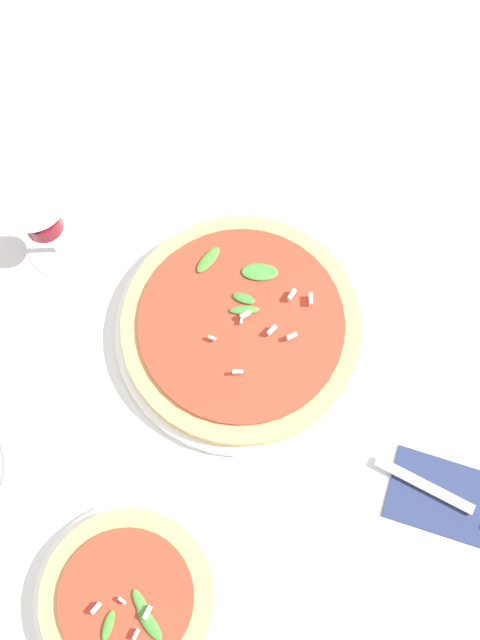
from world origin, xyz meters
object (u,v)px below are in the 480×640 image
object	(u,v)px
pizza_arugula_main	(240,323)
pizza_personal_side	(128,598)
wine_glass	(40,216)
fork	(453,500)

from	to	relation	value
pizza_arugula_main	pizza_personal_side	world-z (taller)	same
wine_glass	fork	bearing A→B (deg)	1.32
pizza_personal_side	wine_glass	xyz separation A→B (m)	(-0.34, 0.29, 0.08)
wine_glass	fork	xyz separation A→B (m)	(0.59, 0.01, -0.09)
pizza_arugula_main	pizza_personal_side	bearing A→B (deg)	-76.20
pizza_arugula_main	wine_glass	bearing A→B (deg)	-169.42
pizza_personal_side	fork	bearing A→B (deg)	50.86
pizza_arugula_main	fork	bearing A→B (deg)	-6.12
pizza_arugula_main	wine_glass	xyz separation A→B (m)	(-0.26, -0.05, 0.08)
pizza_arugula_main	pizza_personal_side	xyz separation A→B (m)	(0.08, -0.34, -0.00)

